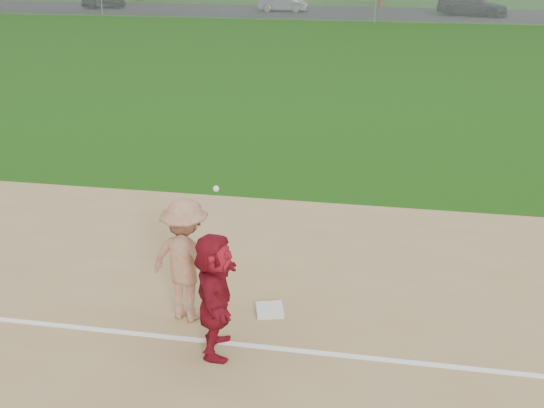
% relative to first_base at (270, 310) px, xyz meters
% --- Properties ---
extents(ground, '(160.00, 160.00, 0.00)m').
position_rel_first_base_xyz_m(ground, '(-0.22, -0.16, -0.07)').
color(ground, '#19470D').
rests_on(ground, ground).
extents(foul_line, '(60.00, 0.10, 0.01)m').
position_rel_first_base_xyz_m(foul_line, '(-0.22, -0.96, -0.04)').
color(foul_line, white).
rests_on(foul_line, infield_dirt).
extents(parking_asphalt, '(120.00, 10.00, 0.01)m').
position_rel_first_base_xyz_m(parking_asphalt, '(-0.22, 45.84, -0.06)').
color(parking_asphalt, black).
rests_on(parking_asphalt, ground).
extents(first_base, '(0.51, 0.51, 0.09)m').
position_rel_first_base_xyz_m(first_base, '(0.00, 0.00, 0.00)').
color(first_base, silver).
rests_on(first_base, infield_dirt).
extents(base_runner, '(0.84, 1.74, 1.80)m').
position_rel_first_base_xyz_m(base_runner, '(-0.54, -1.16, 0.85)').
color(base_runner, maroon).
rests_on(base_runner, infield_dirt).
extents(car_left, '(3.79, 2.36, 1.20)m').
position_rel_first_base_xyz_m(car_left, '(-22.53, 45.48, 0.54)').
color(car_left, black).
rests_on(car_left, parking_asphalt).
extents(car_mid, '(3.83, 1.34, 1.26)m').
position_rel_first_base_xyz_m(car_mid, '(-7.62, 45.67, 0.58)').
color(car_mid, '#585A5F').
rests_on(car_mid, parking_asphalt).
extents(car_right, '(5.56, 3.56, 1.50)m').
position_rel_first_base_xyz_m(car_right, '(6.71, 45.11, 0.69)').
color(car_right, black).
rests_on(car_right, parking_asphalt).
extents(first_base_play, '(1.40, 1.05, 2.16)m').
position_rel_first_base_xyz_m(first_base_play, '(-1.20, -0.35, 0.91)').
color(first_base_play, gray).
rests_on(first_base_play, infield_dirt).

